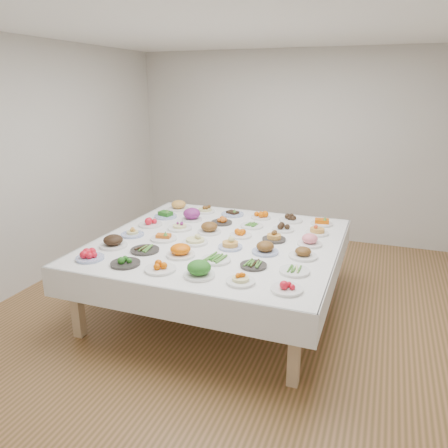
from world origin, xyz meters
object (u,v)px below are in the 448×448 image
(display_table, at_px, (219,246))
(dish_18, at_px, (150,221))
(dish_0, at_px, (90,254))
(dish_35, at_px, (322,221))

(display_table, height_order, dish_18, dish_18)
(dish_0, bearing_deg, dish_18, 89.60)
(display_table, xyz_separation_m, dish_35, (0.92, 0.90, 0.11))
(dish_18, distance_m, dish_35, 1.96)
(display_table, bearing_deg, dish_0, -135.39)
(display_table, distance_m, dish_18, 0.94)
(dish_35, bearing_deg, dish_18, -158.72)
(display_table, distance_m, dish_35, 1.29)
(dish_0, relative_size, dish_35, 1.05)
(dish_18, height_order, dish_35, dish_18)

